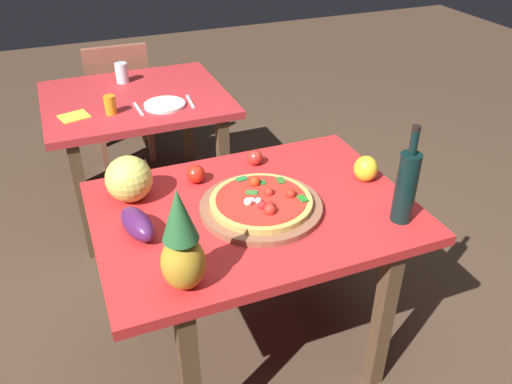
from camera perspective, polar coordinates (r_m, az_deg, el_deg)
The scene contains 19 objects.
ground_plane at distance 2.45m, azimuth -0.21°, elevation -15.86°, with size 10.00×10.00×0.00m, color #4C3828.
display_table at distance 2.02m, azimuth -0.25°, elevation -3.81°, with size 1.19×0.86×0.72m.
background_table at distance 3.06m, azimuth -12.91°, elevation 8.46°, with size 1.00×0.86×0.72m.
dining_chair at distance 3.71m, azimuth -14.74°, elevation 10.19°, with size 0.41×0.41×0.85m.
pizza_board at distance 1.94m, azimuth 0.55°, elevation -1.67°, with size 0.46×0.46×0.03m, color brown.
pizza at distance 1.93m, azimuth 0.61°, elevation -1.00°, with size 0.38×0.38×0.06m.
wine_bottle at distance 1.90m, azimuth 16.12°, elevation 0.67°, with size 0.08×0.08×0.37m.
pineapple_left at distance 1.54m, azimuth -8.14°, elevation -5.82°, with size 0.14×0.14×0.35m.
melon at distance 2.02m, azimuth -13.75°, elevation 1.40°, with size 0.18×0.18×0.18m, color #D9DC5F.
bell_pepper at distance 2.16m, azimuth 11.94°, elevation 2.51°, with size 0.10×0.10×0.11m, color yellow.
eggplant at distance 1.85m, azimuth -12.85°, elevation -3.43°, with size 0.20×0.09×0.09m, color #4F1E55.
tomato_by_bottle at distance 2.11m, azimuth -6.62°, elevation 1.97°, with size 0.08×0.08×0.08m, color red.
tomato_beside_pepper at distance 2.23m, azimuth -0.11°, elevation 3.81°, with size 0.07×0.07×0.07m, color red.
drinking_glass_juice at distance 2.80m, azimuth -15.67°, elevation 9.18°, with size 0.06×0.06×0.10m, color orange.
drinking_glass_water at distance 3.22m, azimuth -14.49°, elevation 12.53°, with size 0.07×0.07×0.11m, color silver.
dinner_plate at distance 2.85m, azimuth -9.97°, elevation 9.40°, with size 0.22×0.22×0.02m, color white.
fork_utensil at distance 2.83m, azimuth -12.74°, elevation 8.83°, with size 0.02×0.18×0.01m, color silver.
knife_utensil at distance 2.88m, azimuth -7.22°, elevation 9.80°, with size 0.02×0.18×0.01m, color silver.
napkin_folded at distance 2.84m, azimuth -19.29°, elevation 7.81°, with size 0.14×0.12×0.01m, color yellow.
Camera 1 is at (-0.60, -1.51, 1.83)m, focal length 36.52 mm.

